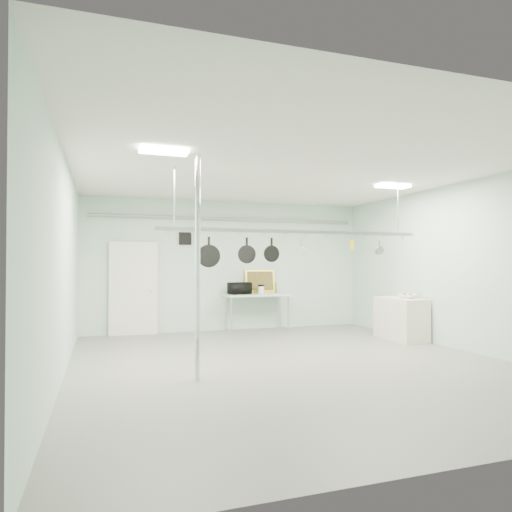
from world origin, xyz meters
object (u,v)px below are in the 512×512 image
object	(u,v)px
side_cabinet	(401,319)
coffee_canister	(261,290)
pot_rack	(296,230)
microwave	(240,288)
skillet_left	(209,252)
skillet_mid	(247,250)
prep_table	(257,297)
skillet_right	(272,249)
fruit_bowl	(407,296)
chrome_pole	(198,267)

from	to	relation	value
side_cabinet	coffee_canister	xyz separation A→B (m)	(-2.43, 2.22, 0.55)
side_cabinet	pot_rack	world-z (taller)	pot_rack
pot_rack	microwave	bearing A→B (deg)	90.53
skillet_left	skillet_mid	bearing A→B (deg)	17.14
pot_rack	coffee_canister	bearing A→B (deg)	81.12
prep_table	microwave	size ratio (longest dim) A/B	3.14
prep_table	skillet_right	size ratio (longest dim) A/B	4.05
microwave	skillet_right	xyz separation A→B (m)	(-0.41, -3.33, 0.84)
coffee_canister	side_cabinet	bearing A→B (deg)	-42.39
side_cabinet	skillet_left	world-z (taller)	skillet_left
prep_table	pot_rack	size ratio (longest dim) A/B	0.33
prep_table	fruit_bowl	world-z (taller)	fruit_bowl
microwave	skillet_mid	bearing A→B (deg)	63.61
coffee_canister	skillet_mid	bearing A→B (deg)	-112.99
microwave	fruit_bowl	distance (m)	3.86
coffee_canister	skillet_left	world-z (taller)	skillet_left
prep_table	fruit_bowl	bearing A→B (deg)	-41.89
pot_rack	skillet_left	bearing A→B (deg)	180.00
side_cabinet	skillet_left	xyz separation A→B (m)	(-4.49, -1.10, 1.38)
pot_rack	fruit_bowl	distance (m)	3.41
microwave	skillet_mid	size ratio (longest dim) A/B	1.21
coffee_canister	skillet_left	size ratio (longest dim) A/B	0.36
coffee_canister	skillet_right	distance (m)	3.57
chrome_pole	coffee_canister	bearing A→B (deg)	60.18
coffee_canister	pot_rack	bearing A→B (deg)	-98.88
pot_rack	skillet_mid	size ratio (longest dim) A/B	11.42
side_cabinet	fruit_bowl	distance (m)	0.52
chrome_pole	skillet_mid	distance (m)	1.38
prep_table	pot_rack	distance (m)	3.61
fruit_bowl	prep_table	bearing A→B (deg)	138.11
microwave	skillet_left	size ratio (longest dim) A/B	1.01
fruit_bowl	skillet_mid	bearing A→B (deg)	-166.23
fruit_bowl	skillet_mid	size ratio (longest dim) A/B	0.88
microwave	skillet_left	world-z (taller)	skillet_left
side_cabinet	skillet_mid	xyz separation A→B (m)	(-3.84, -1.10, 1.42)
chrome_pole	pot_rack	xyz separation A→B (m)	(1.90, 0.90, 0.63)
microwave	prep_table	bearing A→B (deg)	164.30
side_cabinet	skillet_mid	world-z (taller)	skillet_mid
pot_rack	skillet_mid	bearing A→B (deg)	180.00
pot_rack	fruit_bowl	bearing A→B (deg)	17.61
pot_rack	skillet_right	bearing A→B (deg)	180.00
side_cabinet	skillet_left	size ratio (longest dim) A/B	2.38
side_cabinet	coffee_canister	bearing A→B (deg)	137.61
coffee_canister	skillet_right	size ratio (longest dim) A/B	0.46
coffee_canister	microwave	bearing A→B (deg)	179.06
chrome_pole	prep_table	xyz separation A→B (m)	(2.30, 4.20, -0.77)
prep_table	fruit_bowl	size ratio (longest dim) A/B	4.35
side_cabinet	coffee_canister	size ratio (longest dim) A/B	6.63
microwave	skillet_right	world-z (taller)	skillet_right
chrome_pole	pot_rack	world-z (taller)	chrome_pole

